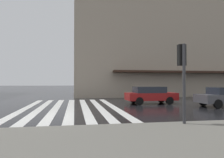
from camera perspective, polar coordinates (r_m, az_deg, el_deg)
name	(u,v)px	position (r m, az deg, el deg)	size (l,w,h in m)	color
ground_plane	(50,117)	(11.32, -16.31, -9.85)	(220.00, 220.00, 0.00)	black
zebra_crossing	(71,107)	(15.22, -11.10, -7.55)	(13.00, 6.50, 0.01)	silver
haussmann_block_corner	(162,28)	(37.15, 13.44, 13.19)	(20.05, 28.92, 22.08)	tan
traffic_signal_post	(182,66)	(8.91, 18.44, 3.33)	(0.44, 0.30, 3.14)	#333338
car_red	(150,95)	(17.75, 10.33, -4.16)	(1.85, 4.10, 1.41)	maroon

